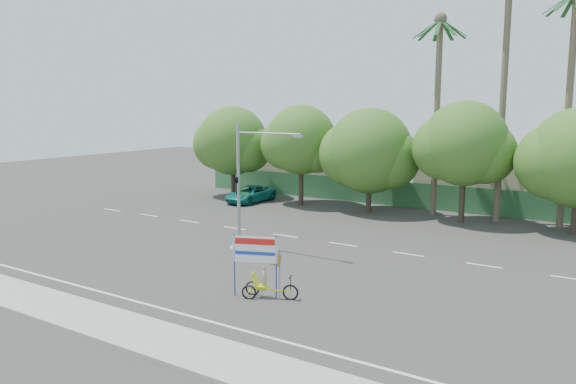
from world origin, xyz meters
The scene contains 15 objects.
ground centered at (0.00, 0.00, 0.00)m, with size 120.00×120.00×0.00m, color #33302D.
sidewalk_near centered at (0.00, -7.50, 0.06)m, with size 50.00×2.40×0.12m, color gray.
fence centered at (0.00, 21.50, 1.00)m, with size 38.00×0.08×2.00m, color #336B3D.
building_left centered at (-10.00, 26.00, 2.00)m, with size 12.00×8.00×4.00m, color beige.
building_right centered at (8.00, 26.00, 1.80)m, with size 14.00×8.00×3.60m, color beige.
tree_far_left centered at (-14.05, 18.00, 4.76)m, with size 7.14×6.00×7.96m.
tree_left centered at (-7.05, 18.00, 5.06)m, with size 6.66×5.60×8.07m.
tree_center centered at (-1.05, 18.00, 4.47)m, with size 7.62×6.40×7.85m.
tree_right centered at (5.95, 18.00, 5.24)m, with size 6.90×5.80×8.36m.
palm_tall centered at (8.00, 19.50, 10.46)m, with size 3.73×3.79×17.45m.
palm_mid centered at (12.00, 19.50, 9.40)m, with size 3.73×3.79×15.45m.
palm_short centered at (3.50, 19.50, 8.86)m, with size 3.73×3.79×14.45m.
traffic_signal centered at (-2.20, 3.98, 2.92)m, with size 4.72×1.10×7.00m.
trike_billboard centered at (3.31, -1.98, 1.11)m, with size 2.64×1.25×2.76m.
pickup_truck centered at (-11.12, 16.64, 0.68)m, with size 2.25×4.89×1.36m, color #107469.
Camera 1 is at (16.56, -20.44, 8.05)m, focal length 35.00 mm.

